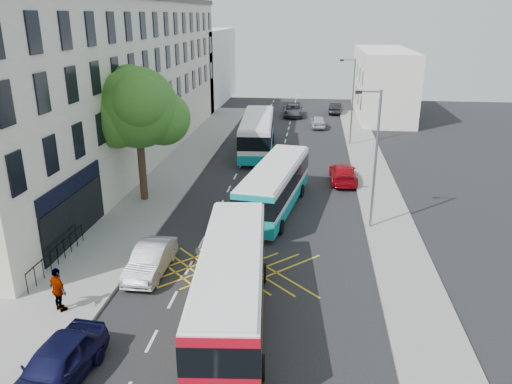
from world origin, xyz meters
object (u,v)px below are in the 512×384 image
(lamp_far, at_px, (352,97))
(parked_car_blue, at_px, (56,365))
(bus_far, at_px, (257,133))
(motorbike, at_px, (247,363))
(distant_car_grey, at_px, (293,111))
(distant_car_dark, at_px, (336,108))
(pedestrian_far, at_px, (58,290))
(street_tree, at_px, (137,109))
(lamp_near, at_px, (374,153))
(bus_near, at_px, (232,283))
(distant_car_silver, at_px, (318,122))
(bus_mid, at_px, (275,187))
(red_hatchback, at_px, (343,173))
(parked_car_silver, at_px, (151,260))

(lamp_far, relative_size, parked_car_blue, 1.74)
(bus_far, height_order, motorbike, bus_far)
(bus_far, distance_m, distant_car_grey, 17.59)
(distant_car_dark, distance_m, pedestrian_far, 48.93)
(street_tree, height_order, lamp_near, street_tree)
(bus_near, distance_m, distant_car_dark, 46.98)
(distant_car_silver, bearing_deg, distant_car_grey, -65.60)
(parked_car_blue, xyz_separation_m, pedestrian_far, (-2.00, 4.11, 0.35))
(street_tree, distance_m, bus_mid, 10.12)
(bus_far, height_order, red_hatchback, bus_far)
(motorbike, distance_m, red_hatchback, 22.99)
(distant_car_grey, xyz_separation_m, distant_car_dark, (5.37, 2.58, -0.01))
(lamp_near, bearing_deg, pedestrian_far, -142.49)
(lamp_far, relative_size, red_hatchback, 1.67)
(lamp_near, bearing_deg, street_tree, 168.60)
(bus_near, xyz_separation_m, pedestrian_far, (-7.26, -0.54, -0.50))
(pedestrian_far, bearing_deg, distant_car_grey, -65.96)
(distant_car_grey, bearing_deg, parked_car_blue, -100.43)
(bus_mid, height_order, distant_car_silver, bus_mid)
(motorbike, distance_m, distant_car_grey, 47.92)
(lamp_near, relative_size, bus_near, 0.71)
(lamp_near, xyz_separation_m, distant_car_silver, (-2.94, 27.74, -3.95))
(bus_far, relative_size, motorbike, 5.90)
(street_tree, xyz_separation_m, parked_car_blue, (2.91, -17.66, -5.51))
(red_hatchback, distance_m, distant_car_silver, 19.18)
(street_tree, height_order, parked_car_silver, street_tree)
(parked_car_silver, xyz_separation_m, distant_car_grey, (5.03, 40.69, 0.00))
(lamp_far, bearing_deg, bus_near, -102.26)
(lamp_far, relative_size, distant_car_dark, 1.89)
(bus_near, xyz_separation_m, motorbike, (1.15, -3.89, -0.77))
(lamp_near, height_order, bus_near, lamp_near)
(bus_near, distance_m, parked_car_silver, 5.73)
(bus_near, bearing_deg, street_tree, 116.92)
(lamp_far, height_order, bus_far, lamp_far)
(bus_far, bearing_deg, parked_car_silver, -99.95)
(red_hatchback, height_order, distant_car_grey, distant_car_grey)
(lamp_near, bearing_deg, parked_car_blue, -128.76)
(street_tree, height_order, parked_car_blue, street_tree)
(bus_near, xyz_separation_m, distant_car_dark, (5.83, 46.61, -0.94))
(bus_far, distance_m, distant_car_dark, 21.48)
(lamp_far, distance_m, bus_mid, 18.85)
(distant_car_silver, xyz_separation_m, pedestrian_far, (-10.85, -38.33, 0.47))
(street_tree, bearing_deg, parked_car_silver, -69.55)
(street_tree, xyz_separation_m, distant_car_dark, (14.01, 33.59, -5.59))
(bus_mid, xyz_separation_m, distant_car_grey, (-0.29, 31.66, -0.88))
(red_hatchback, relative_size, pedestrian_far, 2.42)
(street_tree, bearing_deg, distant_car_dark, 67.36)
(lamp_near, height_order, bus_far, lamp_near)
(street_tree, distance_m, parked_car_silver, 11.74)
(bus_far, bearing_deg, red_hatchback, -50.54)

